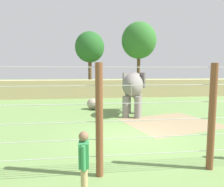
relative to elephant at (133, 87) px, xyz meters
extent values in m
plane|color=#6B8E4C|center=(-1.00, -4.65, -1.88)|extent=(120.00, 120.00, 0.00)
cube|color=#937F5B|center=(1.63, -2.49, -1.88)|extent=(5.79, 5.33, 0.01)
cube|color=tan|center=(-1.00, 9.33, -0.93)|extent=(36.00, 1.80, 1.91)
cylinder|color=gray|center=(-0.24, 0.49, -1.20)|extent=(0.43, 0.43, 1.35)
cylinder|color=gray|center=(0.47, 0.27, -1.20)|extent=(0.43, 0.43, 1.35)
cylinder|color=gray|center=(-0.65, -0.83, -1.20)|extent=(0.43, 0.43, 1.35)
cylinder|color=gray|center=(0.07, -1.05, -1.20)|extent=(0.43, 0.43, 1.35)
ellipsoid|color=gray|center=(-0.09, -0.28, 0.13)|extent=(2.03, 2.80, 1.55)
ellipsoid|color=gray|center=(0.38, 1.22, 0.40)|extent=(1.30, 1.23, 1.12)
cube|color=gray|center=(-0.21, 1.30, 0.40)|extent=(0.65, 0.71, 1.06)
cube|color=gray|center=(0.90, 0.96, 0.40)|extent=(0.22, 0.88, 1.06)
cylinder|color=gray|center=(0.50, 1.62, 0.00)|extent=(0.43, 0.54, 0.61)
cylinder|color=gray|center=(0.53, 1.73, -0.42)|extent=(0.34, 0.40, 0.57)
cylinder|color=gray|center=(0.55, 1.81, -0.82)|extent=(0.25, 0.25, 0.53)
cylinder|color=gray|center=(-0.50, -1.62, 0.03)|extent=(0.18, 0.31, 0.77)
sphere|color=gray|center=(-2.64, 2.25, -1.46)|extent=(0.84, 0.84, 0.84)
cylinder|color=brown|center=(-2.79, -8.02, -0.27)|extent=(0.21, 0.21, 3.21)
cylinder|color=brown|center=(0.57, -8.02, -0.27)|extent=(0.21, 0.21, 3.21)
cylinder|color=#B7B7BC|center=(-1.00, -8.02, -1.30)|extent=(10.55, 0.02, 0.02)
cylinder|color=#B7B7BC|center=(-1.00, -8.02, -0.80)|extent=(10.55, 0.02, 0.02)
cylinder|color=#B7B7BC|center=(-1.00, -8.02, -0.30)|extent=(10.55, 0.02, 0.02)
cylinder|color=#B7B7BC|center=(-1.00, -8.02, 0.20)|extent=(10.55, 0.02, 0.02)
cylinder|color=#B7B7BC|center=(-1.00, -8.02, 0.70)|extent=(10.55, 0.02, 0.02)
cylinder|color=#B7B7BC|center=(-1.00, -8.02, 1.21)|extent=(10.55, 0.02, 0.02)
cylinder|color=tan|center=(-3.21, -9.30, -1.44)|extent=(0.15, 0.15, 0.88)
cylinder|color=tan|center=(-3.21, -9.14, -1.44)|extent=(0.15, 0.15, 0.88)
cube|color=#338C4C|center=(-3.21, -9.22, -0.72)|extent=(0.23, 0.37, 0.56)
sphere|color=#846047|center=(-3.21, -9.22, -0.32)|extent=(0.22, 0.22, 0.22)
cylinder|color=#338C4C|center=(-3.22, -9.46, -0.72)|extent=(0.09, 0.09, 0.54)
cylinder|color=#338C4C|center=(-3.20, -8.98, -0.72)|extent=(0.09, 0.09, 0.54)
cube|color=black|center=(-3.28, -8.96, -0.94)|extent=(0.02, 0.07, 0.14)
cylinder|color=brown|center=(-2.56, 13.31, 0.26)|extent=(0.44, 0.44, 4.28)
ellipsoid|color=#235B23|center=(-2.56, 13.31, 3.96)|extent=(3.66, 3.66, 3.84)
cylinder|color=brown|center=(3.82, 13.57, 0.56)|extent=(0.44, 0.44, 4.88)
ellipsoid|color=#2D6B28|center=(3.82, 13.57, 4.91)|extent=(4.50, 4.50, 4.72)
camera|label=1|loc=(-3.16, -13.77, 1.14)|focal=33.89mm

